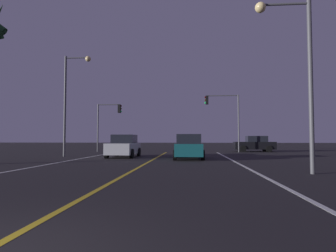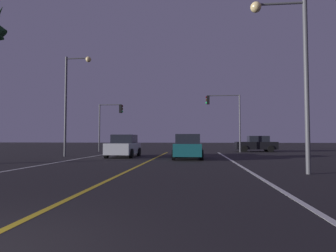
# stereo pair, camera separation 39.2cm
# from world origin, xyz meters

# --- Properties ---
(lane_edge_right) EXTENTS (0.16, 32.45, 0.01)m
(lane_edge_right) POSITION_xyz_m (5.19, 10.22, 0.00)
(lane_edge_right) COLOR silver
(lane_edge_right) RESTS_ON ground
(lane_edge_left) EXTENTS (0.16, 32.45, 0.01)m
(lane_edge_left) POSITION_xyz_m (-5.19, 10.22, 0.00)
(lane_edge_left) COLOR silver
(lane_edge_left) RESTS_ON ground
(lane_center_divider) EXTENTS (0.16, 32.45, 0.01)m
(lane_center_divider) POSITION_xyz_m (0.00, 10.22, 0.00)
(lane_center_divider) COLOR gold
(lane_center_divider) RESTS_ON ground
(car_crossing_side) EXTENTS (4.30, 2.02, 1.70)m
(car_crossing_side) POSITION_xyz_m (9.46, 28.78, 0.82)
(car_crossing_side) COLOR black
(car_crossing_side) RESTS_ON ground
(car_lead_same_lane) EXTENTS (2.02, 4.30, 1.70)m
(car_lead_same_lane) POSITION_xyz_m (2.39, 16.89, 0.82)
(car_lead_same_lane) COLOR black
(car_lead_same_lane) RESTS_ON ground
(car_oncoming) EXTENTS (2.02, 4.30, 1.70)m
(car_oncoming) POSITION_xyz_m (-2.53, 18.41, 0.82)
(car_oncoming) COLOR black
(car_oncoming) RESTS_ON ground
(traffic_light_near_right) EXTENTS (3.55, 0.36, 5.95)m
(traffic_light_near_right) POSITION_xyz_m (5.83, 26.95, 4.41)
(traffic_light_near_right) COLOR #4C4C51
(traffic_light_near_right) RESTS_ON ground
(traffic_light_near_left) EXTENTS (2.67, 0.36, 5.11)m
(traffic_light_near_left) POSITION_xyz_m (-6.19, 26.95, 3.79)
(traffic_light_near_left) COLOR #4C4C51
(traffic_light_near_left) RESTS_ON ground
(street_lamp_right_near) EXTENTS (2.23, 0.44, 7.02)m
(street_lamp_right_near) POSITION_xyz_m (6.75, 8.92, 4.54)
(street_lamp_right_near) COLOR #4C4C51
(street_lamp_right_near) RESTS_ON ground
(street_lamp_left_mid) EXTENTS (2.12, 0.44, 7.91)m
(street_lamp_left_mid) POSITION_xyz_m (-6.83, 18.61, 5.02)
(street_lamp_left_mid) COLOR #4C4C51
(street_lamp_left_mid) RESTS_ON ground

